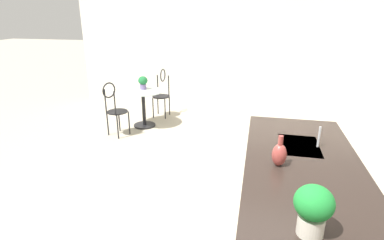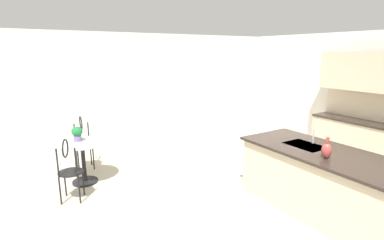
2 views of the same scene
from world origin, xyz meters
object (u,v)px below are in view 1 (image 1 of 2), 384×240
object	(u,v)px
potted_plant_on_table	(143,82)
potted_plant_counter_far	(313,208)
chair_near_window	(115,107)
vase_on_counter	(279,154)
bistro_table	(144,105)
chair_by_island	(162,91)

from	to	relation	value
potted_plant_on_table	potted_plant_counter_far	world-z (taller)	potted_plant_counter_far
chair_near_window	vase_on_counter	distance (m)	3.70
potted_plant_on_table	vase_on_counter	world-z (taller)	vase_on_counter
bistro_table	chair_near_window	xyz separation A→B (m)	(0.60, -0.33, 0.13)
chair_near_window	vase_on_counter	bearing A→B (deg)	49.32
chair_by_island	potted_plant_counter_far	xyz separation A→B (m)	(4.61, 2.45, 0.54)
potted_plant_counter_far	vase_on_counter	bearing A→B (deg)	-170.46
chair_near_window	potted_plant_on_table	bearing A→B (deg)	158.41
chair_by_island	bistro_table	bearing A→B (deg)	-12.49
potted_plant_counter_far	chair_near_window	bearing A→B (deg)	-138.28
chair_near_window	potted_plant_counter_far	world-z (taller)	potted_plant_counter_far
bistro_table	potted_plant_on_table	distance (m)	0.47
chair_near_window	potted_plant_on_table	xyz separation A→B (m)	(-0.74, 0.29, 0.32)
potted_plant_on_table	chair_near_window	bearing A→B (deg)	-21.59
potted_plant_on_table	vase_on_counter	distance (m)	4.00
bistro_table	vase_on_counter	size ratio (longest dim) A/B	2.78
chair_near_window	potted_plant_on_table	world-z (taller)	chair_near_window
chair_near_window	vase_on_counter	xyz separation A→B (m)	(2.39, 2.78, 0.46)
chair_near_window	bistro_table	bearing A→B (deg)	151.23
potted_plant_on_table	bistro_table	bearing A→B (deg)	16.17
bistro_table	chair_by_island	bearing A→B (deg)	167.51
chair_near_window	chair_by_island	xyz separation A→B (m)	(-1.32, 0.49, 0.00)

